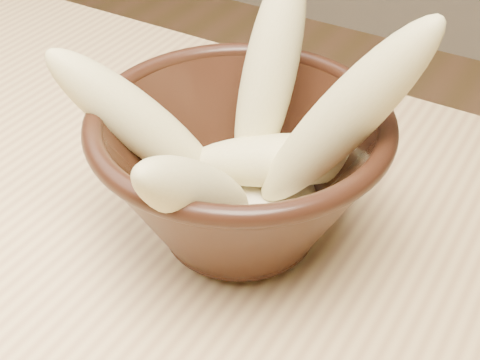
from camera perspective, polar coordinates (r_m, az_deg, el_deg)
name	(u,v)px	position (r m, az deg, el deg)	size (l,w,h in m)	color
bowl	(240,169)	(0.46, 0.00, 0.93)	(0.20, 0.20, 0.11)	black
milk_puddle	(240,200)	(0.48, 0.00, -1.68)	(0.11, 0.11, 0.02)	beige
banana_upright	(269,73)	(0.47, 2.53, 9.08)	(0.04, 0.04, 0.16)	#C8BA76
banana_left	(138,123)	(0.46, -8.68, 4.87)	(0.04, 0.04, 0.15)	#C8BA76
banana_right	(341,120)	(0.42, 8.65, 5.07)	(0.04, 0.04, 0.18)	#C8BA76
banana_across	(281,160)	(0.46, 3.54, 1.70)	(0.04, 0.04, 0.13)	#C8BA76
banana_front	(198,194)	(0.40, -3.64, -1.18)	(0.04, 0.04, 0.14)	#C8BA76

